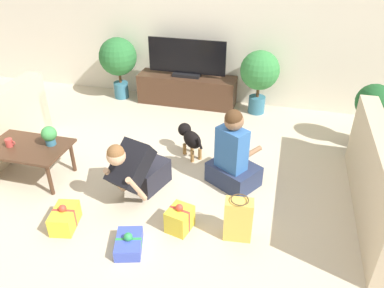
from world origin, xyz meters
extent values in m
plane|color=beige|center=(0.00, 0.00, 0.00)|extent=(16.00, 16.00, 0.00)
cube|color=silver|center=(0.00, 2.63, 1.30)|extent=(8.40, 0.06, 2.60)
cube|color=#C6B293|center=(-2.45, 0.93, 0.30)|extent=(0.90, 0.16, 0.60)
cube|color=#C6B293|center=(2.10, 0.27, 0.63)|extent=(0.20, 2.09, 0.42)
cube|color=#472D1E|center=(-1.55, -0.08, 0.40)|extent=(0.90, 0.59, 0.03)
cylinder|color=#472D1E|center=(-1.16, -0.31, 0.19)|extent=(0.04, 0.04, 0.38)
cylinder|color=#472D1E|center=(-1.94, 0.15, 0.19)|extent=(0.04, 0.04, 0.38)
cylinder|color=#472D1E|center=(-1.16, 0.15, 0.19)|extent=(0.04, 0.04, 0.38)
cube|color=#472D1E|center=(-0.37, 2.35, 0.23)|extent=(1.56, 0.42, 0.47)
cube|color=black|center=(-0.37, 2.35, 0.49)|extent=(0.43, 0.20, 0.05)
cube|color=black|center=(-0.37, 2.35, 0.78)|extent=(1.22, 0.03, 0.53)
cylinder|color=#336B84|center=(-1.50, 2.30, 0.13)|extent=(0.24, 0.24, 0.27)
cylinder|color=brown|center=(-1.50, 2.30, 0.36)|extent=(0.04, 0.04, 0.18)
sphere|color=#286B33|center=(-1.50, 2.30, 0.70)|extent=(0.60, 0.60, 0.60)
cylinder|color=#4C4C51|center=(2.25, 1.66, 0.15)|extent=(0.36, 0.36, 0.30)
cylinder|color=brown|center=(2.25, 1.66, 0.36)|extent=(0.06, 0.06, 0.14)
sphere|color=#1E5628|center=(2.25, 1.66, 0.63)|extent=(0.45, 0.45, 0.45)
cylinder|color=#336B84|center=(0.76, 2.30, 0.13)|extent=(0.25, 0.25, 0.26)
cylinder|color=brown|center=(0.76, 2.30, 0.35)|extent=(0.05, 0.05, 0.17)
sphere|color=#337F3D|center=(0.76, 2.30, 0.68)|extent=(0.58, 0.58, 0.58)
cube|color=#23232D|center=(-0.18, 0.11, 0.14)|extent=(0.41, 0.51, 0.28)
cube|color=black|center=(-0.27, -0.16, 0.43)|extent=(0.46, 0.57, 0.46)
sphere|color=tan|center=(-0.33, -0.34, 0.65)|extent=(0.19, 0.19, 0.19)
sphere|color=brown|center=(-0.33, -0.34, 0.68)|extent=(0.17, 0.17, 0.17)
cylinder|color=tan|center=(-0.44, -0.22, 0.25)|extent=(0.14, 0.27, 0.41)
cylinder|color=tan|center=(-0.16, -0.30, 0.25)|extent=(0.14, 0.27, 0.41)
cube|color=#283351|center=(0.71, 0.39, 0.12)|extent=(0.65, 0.61, 0.24)
cube|color=#3366AD|center=(0.68, 0.34, 0.48)|extent=(0.38, 0.34, 0.48)
sphere|color=#8E6647|center=(0.69, 0.35, 0.81)|extent=(0.20, 0.20, 0.20)
sphere|color=#472D19|center=(0.68, 0.34, 0.84)|extent=(0.19, 0.19, 0.19)
cylinder|color=#8E6647|center=(0.90, 0.45, 0.41)|extent=(0.18, 0.25, 0.06)
cylinder|color=#8E6647|center=(0.68, 0.58, 0.41)|extent=(0.18, 0.25, 0.06)
ellipsoid|color=black|center=(0.12, 0.81, 0.25)|extent=(0.34, 0.35, 0.20)
sphere|color=black|center=(-0.02, 0.95, 0.30)|extent=(0.17, 0.17, 0.17)
sphere|color=olive|center=(-0.06, 1.00, 0.28)|extent=(0.08, 0.08, 0.08)
cylinder|color=black|center=(0.25, 0.67, 0.29)|extent=(0.10, 0.10, 0.13)
cylinder|color=olive|center=(0.09, 0.92, 0.07)|extent=(0.04, 0.04, 0.15)
cylinder|color=olive|center=(0.01, 0.84, 0.07)|extent=(0.04, 0.04, 0.15)
cylinder|color=olive|center=(0.23, 0.77, 0.07)|extent=(0.04, 0.04, 0.15)
cylinder|color=olive|center=(0.15, 0.70, 0.07)|extent=(0.04, 0.04, 0.15)
cube|color=yellow|center=(-0.75, -0.72, 0.10)|extent=(0.27, 0.37, 0.20)
cube|color=red|center=(-0.75, -0.72, 0.10)|extent=(0.22, 0.07, 0.20)
sphere|color=red|center=(-0.75, -0.72, 0.22)|extent=(0.07, 0.07, 0.07)
cube|color=#3D51BC|center=(-0.04, -0.84, 0.06)|extent=(0.31, 0.38, 0.12)
cube|color=#2D934C|center=(-0.04, -0.84, 0.06)|extent=(0.23, 0.09, 0.12)
sphere|color=#2D934C|center=(-0.04, -0.84, 0.14)|extent=(0.08, 0.08, 0.08)
cube|color=yellow|center=(0.33, -0.47, 0.12)|extent=(0.26, 0.29, 0.23)
cube|color=red|center=(0.33, -0.47, 0.12)|extent=(0.21, 0.08, 0.24)
sphere|color=red|center=(0.33, -0.47, 0.26)|extent=(0.07, 0.07, 0.07)
cube|color=#E5B74C|center=(0.89, -0.44, 0.21)|extent=(0.27, 0.17, 0.43)
torus|color=#4C3823|center=(0.89, -0.44, 0.45)|extent=(0.18, 0.18, 0.01)
cylinder|color=#B23D38|center=(-1.73, -0.13, 0.46)|extent=(0.08, 0.08, 0.09)
torus|color=#B23D38|center=(-1.68, -0.13, 0.46)|extent=(0.06, 0.01, 0.06)
cylinder|color=#336B84|center=(-1.31, 0.02, 0.45)|extent=(0.11, 0.11, 0.07)
sphere|color=#3D8E47|center=(-1.31, 0.02, 0.55)|extent=(0.17, 0.17, 0.17)
camera|label=1|loc=(1.13, -3.05, 2.57)|focal=35.00mm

